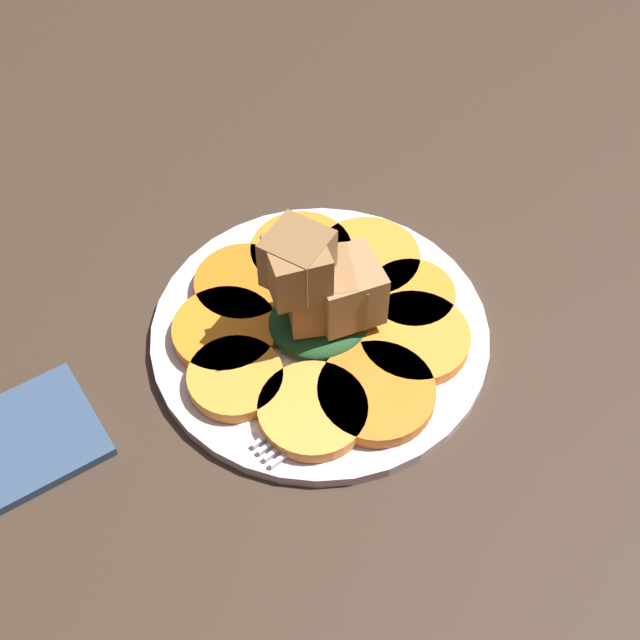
# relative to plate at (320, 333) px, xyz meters

# --- Properties ---
(table_slab) EXTENTS (1.20, 1.20, 0.02)m
(table_slab) POSITION_rel_plate_xyz_m (0.00, 0.00, -0.02)
(table_slab) COLOR #38281E
(table_slab) RESTS_ON ground
(plate) EXTENTS (0.26, 0.26, 0.01)m
(plate) POSITION_rel_plate_xyz_m (0.00, 0.00, 0.00)
(plate) COLOR silver
(plate) RESTS_ON table_slab
(carrot_slice_0) EXTENTS (0.08, 0.08, 0.01)m
(carrot_slice_0) POSITION_rel_plate_xyz_m (0.05, -0.05, 0.01)
(carrot_slice_0) COLOR orange
(carrot_slice_0) RESTS_ON plate
(carrot_slice_1) EXTENTS (0.07, 0.07, 0.01)m
(carrot_slice_1) POSITION_rel_plate_xyz_m (0.07, -0.02, 0.01)
(carrot_slice_1) COLOR orange
(carrot_slice_1) RESTS_ON plate
(carrot_slice_2) EXTENTS (0.08, 0.08, 0.01)m
(carrot_slice_2) POSITION_rel_plate_xyz_m (0.07, 0.03, 0.01)
(carrot_slice_2) COLOR orange
(carrot_slice_2) RESTS_ON plate
(carrot_slice_3) EXTENTS (0.08, 0.08, 0.01)m
(carrot_slice_3) POSITION_rel_plate_xyz_m (0.03, 0.07, 0.01)
(carrot_slice_3) COLOR orange
(carrot_slice_3) RESTS_ON plate
(carrot_slice_4) EXTENTS (0.08, 0.08, 0.01)m
(carrot_slice_4) POSITION_rel_plate_xyz_m (-0.03, 0.07, 0.01)
(carrot_slice_4) COLOR orange
(carrot_slice_4) RESTS_ON plate
(carrot_slice_5) EXTENTS (0.08, 0.08, 0.01)m
(carrot_slice_5) POSITION_rel_plate_xyz_m (-0.06, 0.03, 0.01)
(carrot_slice_5) COLOR orange
(carrot_slice_5) RESTS_ON plate
(carrot_slice_6) EXTENTS (0.07, 0.07, 0.01)m
(carrot_slice_6) POSITION_rel_plate_xyz_m (-0.08, -0.01, 0.01)
(carrot_slice_6) COLOR orange
(carrot_slice_6) RESTS_ON plate
(carrot_slice_7) EXTENTS (0.08, 0.08, 0.01)m
(carrot_slice_7) POSITION_rel_plate_xyz_m (-0.05, -0.06, 0.01)
(carrot_slice_7) COLOR orange
(carrot_slice_7) RESTS_ON plate
(carrot_slice_8) EXTENTS (0.09, 0.09, 0.01)m
(carrot_slice_8) POSITION_rel_plate_xyz_m (0.00, -0.07, 0.01)
(carrot_slice_8) COLOR orange
(carrot_slice_8) RESTS_ON plate
(center_pile) EXTENTS (0.09, 0.07, 0.10)m
(center_pile) POSITION_rel_plate_xyz_m (0.00, -0.00, 0.05)
(center_pile) COLOR #1E4723
(center_pile) RESTS_ON plate
(fork) EXTENTS (0.17, 0.04, 0.00)m
(fork) POSITION_rel_plate_xyz_m (-0.01, -0.06, 0.01)
(fork) COLOR silver
(fork) RESTS_ON plate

